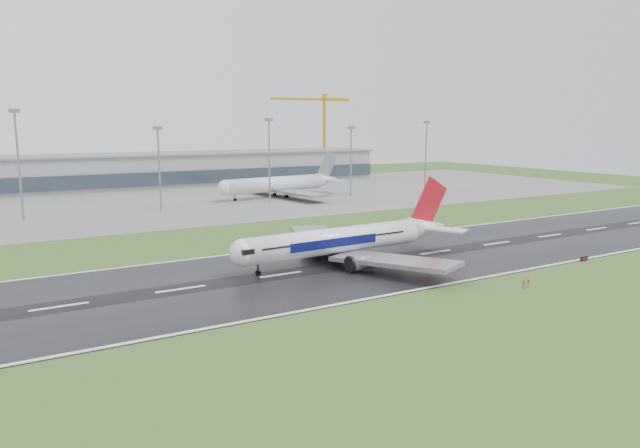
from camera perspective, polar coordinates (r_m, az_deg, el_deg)
ground at (r=123.52m, az=4.43°, el=-3.85°), size 520.00×520.00×0.00m
runway at (r=123.51m, az=4.43°, el=-3.83°), size 400.00×45.00×0.10m
apron at (r=235.46m, az=-13.28°, el=2.40°), size 400.00×130.00×0.08m
terminal at (r=292.32m, az=-16.88°, el=5.08°), size 240.00×36.00×15.00m
main_airliner at (r=123.02m, az=2.96°, el=0.05°), size 57.85×55.32×16.40m
parked_airliner at (r=235.95m, az=-4.04°, el=4.77°), size 65.76×62.25×17.31m
tower_crane at (r=347.97m, az=0.43°, el=8.83°), size 47.53×13.07×47.24m
runway_sign at (r=136.82m, az=24.68°, el=-3.17°), size 2.31×0.42×1.04m
floodmast_1 at (r=198.90m, az=-27.64°, el=4.99°), size 0.64×0.64×32.73m
floodmast_2 at (r=205.76m, az=-15.61°, el=5.12°), size 0.64×0.64×27.51m
floodmast_3 at (r=220.15m, az=-5.04°, el=6.12°), size 0.64×0.64×30.60m
floodmast_4 at (r=238.57m, az=3.07°, el=6.05°), size 0.64×0.64×27.57m
floodmast_5 at (r=262.81m, az=10.42°, el=6.49°), size 0.64×0.64×29.85m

